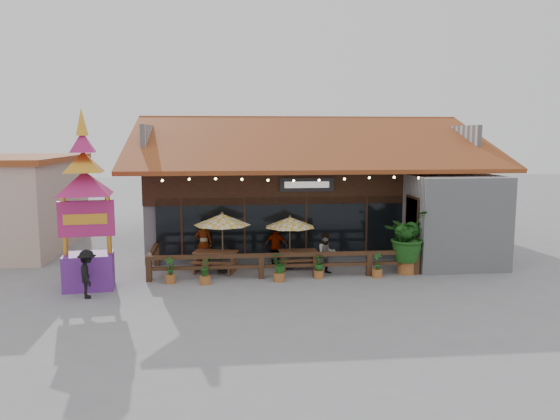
{
  "coord_description": "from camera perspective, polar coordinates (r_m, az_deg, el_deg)",
  "views": [
    {
      "loc": [
        -3.82,
        -19.76,
        5.15
      ],
      "look_at": [
        -1.61,
        1.5,
        2.23
      ],
      "focal_mm": 35.0,
      "sensor_mm": 36.0,
      "label": 1
    }
  ],
  "objects": [
    {
      "name": "diner_a",
      "position": [
        21.65,
        -7.98,
        -3.51
      ],
      "size": [
        0.69,
        0.46,
        1.88
      ],
      "primitive_type": "imported",
      "rotation": [
        0.0,
        0.0,
        3.16
      ],
      "color": "#391F12",
      "rests_on": "ground"
    },
    {
      "name": "planter_e",
      "position": [
        20.33,
        10.13,
        -5.88
      ],
      "size": [
        0.38,
        0.4,
        0.93
      ],
      "color": "#9B5A2A",
      "rests_on": "ground"
    },
    {
      "name": "pedestrian",
      "position": [
        18.5,
        -19.49,
        -6.32
      ],
      "size": [
        0.84,
        1.13,
        1.56
      ],
      "primitive_type": "imported",
      "rotation": [
        0.0,
        0.0,
        1.85
      ],
      "color": "black",
      "rests_on": "ground"
    },
    {
      "name": "picnic_table_right",
      "position": [
        21.41,
        1.88,
        -4.82
      ],
      "size": [
        1.49,
        1.29,
        0.71
      ],
      "color": "brown",
      "rests_on": "ground"
    },
    {
      "name": "umbrella_right",
      "position": [
        21.0,
        1.04,
        -1.3
      ],
      "size": [
        2.46,
        2.46,
        2.1
      ],
      "color": "brown",
      "rests_on": "ground"
    },
    {
      "name": "patio_railing",
      "position": [
        20.08,
        -1.32,
        -5.27
      ],
      "size": [
        10.0,
        2.6,
        0.92
      ],
      "color": "#49301A",
      "rests_on": "ground"
    },
    {
      "name": "planter_a",
      "position": [
        19.63,
        -11.41,
        -6.39
      ],
      "size": [
        0.38,
        0.38,
        0.93
      ],
      "color": "#9B5A2A",
      "rests_on": "ground"
    },
    {
      "name": "thai_sign_tower",
      "position": [
        19.19,
        -19.72,
        2.2
      ],
      "size": [
        2.66,
        2.66,
        6.5
      ],
      "color": "#682790",
      "rests_on": "ground"
    },
    {
      "name": "tropical_plant",
      "position": [
        20.91,
        13.14,
        -2.77
      ],
      "size": [
        2.33,
        2.31,
        2.44
      ],
      "color": "#9B5A2A",
      "rests_on": "ground"
    },
    {
      "name": "restaurant_building",
      "position": [
        26.85,
        2.84,
        1.48
      ],
      "size": [
        15.5,
        14.73,
        6.09
      ],
      "color": "#B9BABE",
      "rests_on": "ground"
    },
    {
      "name": "diner_b",
      "position": [
        20.53,
        4.85,
        -4.55
      ],
      "size": [
        0.84,
        0.71,
        1.55
      ],
      "primitive_type": "imported",
      "rotation": [
        0.0,
        0.0,
        0.18
      ],
      "color": "#391F12",
      "rests_on": "ground"
    },
    {
      "name": "diner_c",
      "position": [
        21.73,
        -0.41,
        -3.75
      ],
      "size": [
        1.02,
        0.72,
        1.61
      ],
      "primitive_type": "imported",
      "rotation": [
        0.0,
        0.0,
        2.76
      ],
      "color": "#391F12",
      "rests_on": "ground"
    },
    {
      "name": "planter_b",
      "position": [
        19.28,
        -7.83,
        -6.48
      ],
      "size": [
        0.39,
        0.43,
        0.94
      ],
      "color": "#9B5A2A",
      "rests_on": "ground"
    },
    {
      "name": "umbrella_left",
      "position": [
        20.63,
        -6.06,
        -1.01
      ],
      "size": [
        2.32,
        2.32,
        2.3
      ],
      "color": "brown",
      "rests_on": "ground"
    },
    {
      "name": "planter_d",
      "position": [
        19.96,
        4.07,
        -5.94
      ],
      "size": [
        0.45,
        0.45,
        0.87
      ],
      "color": "#9B5A2A",
      "rests_on": "ground"
    },
    {
      "name": "planter_c",
      "position": [
        19.45,
        -0.09,
        -5.93
      ],
      "size": [
        0.67,
        0.61,
        0.96
      ],
      "color": "#9B5A2A",
      "rests_on": "ground"
    },
    {
      "name": "ground",
      "position": [
        20.78,
        4.87,
        -6.59
      ],
      "size": [
        100.0,
        100.0,
        0.0
      ],
      "primitive_type": "plane",
      "color": "gray",
      "rests_on": "ground"
    },
    {
      "name": "picnic_table_left",
      "position": [
        21.0,
        -6.74,
        -4.99
      ],
      "size": [
        1.91,
        1.75,
        0.78
      ],
      "color": "brown",
      "rests_on": "ground"
    }
  ]
}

